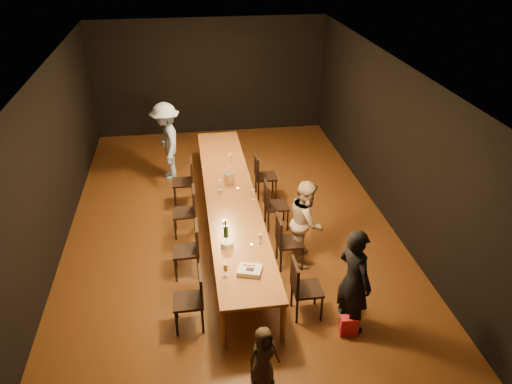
{
  "coord_description": "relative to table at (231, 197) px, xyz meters",
  "views": [
    {
      "loc": [
        -0.71,
        -7.83,
        5.13
      ],
      "look_at": [
        0.4,
        -0.41,
        1.0
      ],
      "focal_mm": 35.0,
      "sensor_mm": 36.0,
      "label": 1
    }
  ],
  "objects": [
    {
      "name": "birthday_cake",
      "position": [
        0.04,
        -2.28,
        0.09
      ],
      "size": [
        0.39,
        0.35,
        0.08
      ],
      "rotation": [
        0.0,
        0.0,
        -0.32
      ],
      "color": "white",
      "rests_on": "table"
    },
    {
      "name": "tealight_mid",
      "position": [
        0.15,
        0.18,
        0.06
      ],
      "size": [
        0.05,
        0.05,
        0.03
      ],
      "primitive_type": "cylinder",
      "color": "#B2B7B2",
      "rests_on": "table"
    },
    {
      "name": "child",
      "position": [
        0.03,
        -3.52,
        -0.28
      ],
      "size": [
        0.48,
        0.4,
        0.85
      ],
      "primitive_type": "imported",
      "rotation": [
        0.0,
        0.0,
        0.35
      ],
      "color": "#3A2D20",
      "rests_on": "ground"
    },
    {
      "name": "ground",
      "position": [
        0.0,
        0.0,
        -0.7
      ],
      "size": [
        10.0,
        10.0,
        0.0
      ],
      "primitive_type": "plane",
      "color": "#4E2A13",
      "rests_on": "ground"
    },
    {
      "name": "champagne_bottle",
      "position": [
        -0.21,
        -1.33,
        0.2
      ],
      "size": [
        0.08,
        0.08,
        0.31
      ],
      "primitive_type": null,
      "rotation": [
        0.0,
        0.0,
        -0.12
      ],
      "color": "black",
      "rests_on": "table"
    },
    {
      "name": "wineglass_5",
      "position": [
        0.14,
        1.33,
        0.15
      ],
      "size": [
        0.06,
        0.06,
        0.21
      ],
      "primitive_type": null,
      "color": "silver",
      "rests_on": "table"
    },
    {
      "name": "chair_right_1",
      "position": [
        0.85,
        -1.2,
        -0.24
      ],
      "size": [
        0.42,
        0.42,
        0.93
      ],
      "primitive_type": null,
      "rotation": [
        0.0,
        0.0,
        -1.57
      ],
      "color": "black",
      "rests_on": "ground"
    },
    {
      "name": "ice_bucket",
      "position": [
        0.03,
        0.47,
        0.15
      ],
      "size": [
        0.24,
        0.24,
        0.2
      ],
      "primitive_type": "cylinder",
      "rotation": [
        0.0,
        0.0,
        -0.38
      ],
      "color": "#ADADB2",
      "rests_on": "table"
    },
    {
      "name": "gift_bag_blue",
      "position": [
        1.46,
        -2.47,
        -0.56
      ],
      "size": [
        0.26,
        0.22,
        0.28
      ],
      "primitive_type": "cube",
      "rotation": [
        0.0,
        0.0,
        0.39
      ],
      "color": "#215693",
      "rests_on": "ground"
    },
    {
      "name": "chair_left_0",
      "position": [
        -0.85,
        -2.4,
        -0.24
      ],
      "size": [
        0.42,
        0.42,
        0.93
      ],
      "primitive_type": null,
      "rotation": [
        0.0,
        0.0,
        1.57
      ],
      "color": "black",
      "rests_on": "ground"
    },
    {
      "name": "room_shell",
      "position": [
        0.0,
        0.0,
        1.38
      ],
      "size": [
        6.04,
        10.04,
        3.02
      ],
      "color": "black",
      "rests_on": "ground"
    },
    {
      "name": "wineglass_3",
      "position": [
        0.38,
        -0.24,
        0.15
      ],
      "size": [
        0.06,
        0.06,
        0.21
      ],
      "primitive_type": null,
      "color": "beige",
      "rests_on": "table"
    },
    {
      "name": "plate_stack",
      "position": [
        -0.22,
        -1.62,
        0.1
      ],
      "size": [
        0.24,
        0.24,
        0.11
      ],
      "primitive_type": "cylinder",
      "rotation": [
        0.0,
        0.0,
        0.31
      ],
      "color": "white",
      "rests_on": "table"
    },
    {
      "name": "tealight_far",
      "position": [
        0.15,
        1.63,
        0.06
      ],
      "size": [
        0.05,
        0.05,
        0.03
      ],
      "primitive_type": "cylinder",
      "color": "#B2B7B2",
      "rests_on": "table"
    },
    {
      "name": "chair_left_3",
      "position": [
        -0.85,
        1.2,
        -0.24
      ],
      "size": [
        0.42,
        0.42,
        0.93
      ],
      "primitive_type": null,
      "rotation": [
        0.0,
        0.0,
        1.57
      ],
      "color": "black",
      "rests_on": "ground"
    },
    {
      "name": "woman_tan",
      "position": [
        1.15,
        -1.06,
        0.04
      ],
      "size": [
        0.73,
        0.84,
        1.47
      ],
      "primitive_type": "imported",
      "rotation": [
        0.0,
        0.0,
        1.3
      ],
      "color": "beige",
      "rests_on": "ground"
    },
    {
      "name": "tealight_near",
      "position": [
        0.15,
        -1.65,
        0.06
      ],
      "size": [
        0.05,
        0.05,
        0.03
      ],
      "primitive_type": "cylinder",
      "color": "#B2B7B2",
      "rests_on": "table"
    },
    {
      "name": "woman_birthday",
      "position": [
        1.4,
        -2.74,
        0.11
      ],
      "size": [
        0.59,
        0.7,
        1.62
      ],
      "primitive_type": "imported",
      "rotation": [
        0.0,
        0.0,
        1.98
      ],
      "color": "black",
      "rests_on": "ground"
    },
    {
      "name": "wineglass_2",
      "position": [
        -0.21,
        -1.18,
        0.15
      ],
      "size": [
        0.06,
        0.06,
        0.21
      ],
      "primitive_type": null,
      "color": "silver",
      "rests_on": "table"
    },
    {
      "name": "chair_right_2",
      "position": [
        0.85,
        0.0,
        -0.24
      ],
      "size": [
        0.42,
        0.42,
        0.93
      ],
      "primitive_type": null,
      "rotation": [
        0.0,
        0.0,
        -1.57
      ],
      "color": "black",
      "rests_on": "ground"
    },
    {
      "name": "table",
      "position": [
        0.0,
        0.0,
        0.0
      ],
      "size": [
        0.9,
        6.0,
        0.75
      ],
      "color": "brown",
      "rests_on": "ground"
    },
    {
      "name": "wineglass_4",
      "position": [
        -0.18,
        0.21,
        0.15
      ],
      "size": [
        0.06,
        0.06,
        0.21
      ],
      "primitive_type": null,
      "color": "silver",
      "rests_on": "table"
    },
    {
      "name": "gift_bag_red",
      "position": [
        1.34,
        -2.9,
        -0.55
      ],
      "size": [
        0.26,
        0.16,
        0.3
      ],
      "primitive_type": "cube",
      "rotation": [
        0.0,
        0.0,
        -0.1
      ],
      "color": "red",
      "rests_on": "ground"
    },
    {
      "name": "wineglass_0",
      "position": [
        -0.3,
        -2.31,
        0.15
      ],
      "size": [
        0.06,
        0.06,
        0.21
      ],
      "primitive_type": null,
      "color": "beige",
      "rests_on": "table"
    },
    {
      "name": "chair_right_0",
      "position": [
        0.85,
        -2.4,
        -0.24
      ],
      "size": [
        0.42,
        0.42,
        0.93
      ],
      "primitive_type": null,
      "rotation": [
        0.0,
        0.0,
        -1.57
      ],
      "color": "black",
      "rests_on": "ground"
    },
    {
      "name": "chair_left_2",
      "position": [
        -0.85,
        0.0,
        -0.24
      ],
      "size": [
        0.42,
        0.42,
        0.93
      ],
      "primitive_type": null,
      "rotation": [
        0.0,
        0.0,
        1.57
      ],
      "color": "black",
      "rests_on": "ground"
    },
    {
      "name": "man_blue",
      "position": [
        -1.15,
        2.38,
        0.16
      ],
      "size": [
        0.81,
        1.2,
        1.73
      ],
      "primitive_type": "imported",
      "rotation": [
        0.0,
        0.0,
        -1.41
      ],
      "color": "#8FADDD",
      "rests_on": "ground"
    },
    {
      "name": "wineglass_1",
      "position": [
        0.28,
        -1.65,
        0.15
      ],
      "size": [
        0.06,
        0.06,
        0.21
      ],
      "primitive_type": null,
      "color": "beige",
      "rests_on": "table"
    },
    {
      "name": "chair_left_1",
      "position": [
        -0.85,
        -1.2,
        -0.24
      ],
      "size": [
        0.42,
        0.42,
        0.93
      ],
      "primitive_type": null,
      "rotation": [
        0.0,
        0.0,
        1.57
      ],
      "color": "black",
      "rests_on": "ground"
    },
    {
      "name": "chair_right_3",
      "position": [
        0.85,
        1.2,
        -0.24
      ],
      "size": [
        0.42,
        0.42,
        0.93
      ],
      "primitive_type": null,
      "rotation": [
        0.0,
        0.0,
        -1.57
      ],
      "color": "black",
      "rests_on": "ground"
    }
  ]
}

